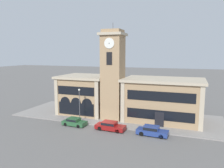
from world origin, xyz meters
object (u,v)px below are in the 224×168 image
at_px(parked_car_mid, 110,126).
at_px(parked_car_far, 152,131).
at_px(street_lamp, 79,100).
at_px(parked_car_near, 74,122).

relative_size(parked_car_mid, parked_car_far, 1.03).
bearing_deg(street_lamp, parked_car_mid, -15.98).
xyz_separation_m(parked_car_mid, street_lamp, (-6.46, 1.85, 3.28)).
relative_size(parked_car_far, street_lamp, 0.80).
height_order(parked_car_mid, street_lamp, street_lamp).
distance_m(parked_car_near, street_lamp, 3.81).
distance_m(parked_car_far, street_lamp, 13.69).
bearing_deg(parked_car_near, street_lamp, 91.06).
bearing_deg(parked_car_far, street_lamp, 174.91).
relative_size(parked_car_near, parked_car_far, 0.87).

